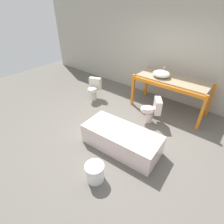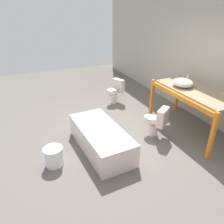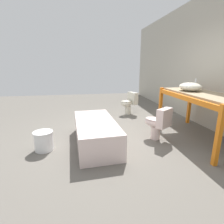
{
  "view_description": "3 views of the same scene",
  "coord_description": "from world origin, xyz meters",
  "views": [
    {
      "loc": [
        1.91,
        -2.88,
        2.81
      ],
      "look_at": [
        -0.25,
        -0.23,
        0.56
      ],
      "focal_mm": 28.0,
      "sensor_mm": 36.0,
      "label": 1
    },
    {
      "loc": [
        3.7,
        -1.83,
        2.62
      ],
      "look_at": [
        -0.04,
        -0.17,
        0.6
      ],
      "focal_mm": 35.0,
      "sensor_mm": 36.0,
      "label": 2
    },
    {
      "loc": [
        3.48,
        -0.8,
        1.49
      ],
      "look_at": [
        -0.31,
        -0.13,
        0.47
      ],
      "focal_mm": 28.0,
      "sensor_mm": 36.0,
      "label": 3
    }
  ],
  "objects": [
    {
      "name": "ground_plane",
      "position": [
        0.0,
        0.0,
        0.0
      ],
      "size": [
        12.0,
        12.0,
        0.0
      ],
      "primitive_type": "plane",
      "color": "#666059"
    },
    {
      "name": "warehouse_wall_rear",
      "position": [
        0.0,
        2.26,
        1.6
      ],
      "size": [
        10.8,
        0.08,
        3.2
      ],
      "color": "#B2AD9E",
      "rests_on": "ground_plane"
    },
    {
      "name": "shelving_rack",
      "position": [
        0.4,
        1.58,
        0.84
      ],
      "size": [
        2.04,
        0.88,
        0.97
      ],
      "color": "orange",
      "rests_on": "ground_plane"
    },
    {
      "name": "sink_basin",
      "position": [
        0.09,
        1.49,
        1.06
      ],
      "size": [
        0.48,
        0.44,
        0.26
      ],
      "color": "silver",
      "rests_on": "shelving_rack"
    },
    {
      "name": "bathtub_main",
      "position": [
        0.28,
        -0.56,
        0.27
      ],
      "size": [
        1.71,
        0.83,
        0.47
      ],
      "rotation": [
        0.0,
        0.0,
        0.06
      ],
      "color": "silver",
      "rests_on": "ground_plane"
    },
    {
      "name": "toilet_near",
      "position": [
        -1.72,
        0.66,
        0.38
      ],
      "size": [
        0.48,
        0.58,
        0.68
      ],
      "rotation": [
        0.0,
        0.0,
        0.34
      ],
      "color": "silver",
      "rests_on": "ground_plane"
    },
    {
      "name": "toilet_far",
      "position": [
        0.3,
        0.71,
        0.38
      ],
      "size": [
        0.6,
        0.56,
        0.68
      ],
      "rotation": [
        0.0,
        0.0,
        -0.97
      ],
      "color": "silver",
      "rests_on": "ground_plane"
    },
    {
      "name": "bucket_white",
      "position": [
        0.4,
        -1.51,
        0.19
      ],
      "size": [
        0.35,
        0.35,
        0.35
      ],
      "color": "white",
      "rests_on": "ground_plane"
    }
  ]
}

